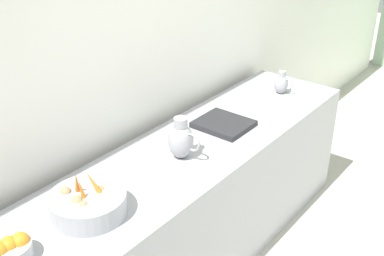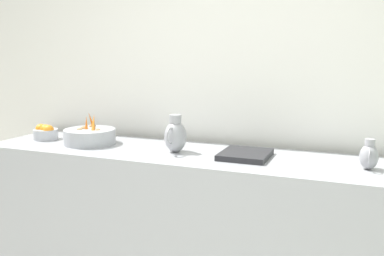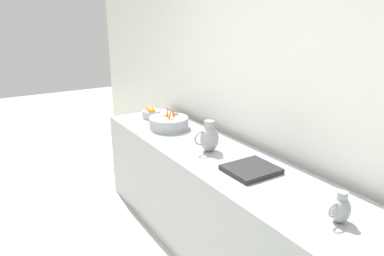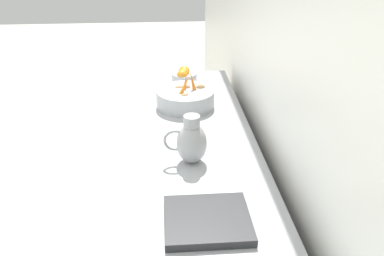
{
  "view_description": "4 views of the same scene",
  "coord_description": "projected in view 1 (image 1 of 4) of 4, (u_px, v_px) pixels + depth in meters",
  "views": [
    {
      "loc": [
        0.08,
        -2.15,
        2.32
      ],
      "look_at": [
        -1.45,
        -0.2,
        1.03
      ],
      "focal_mm": 45.14,
      "sensor_mm": 36.0,
      "label": 1
    },
    {
      "loc": [
        1.08,
        0.85,
        1.52
      ],
      "look_at": [
        -1.41,
        -0.14,
        1.06
      ],
      "focal_mm": 39.75,
      "sensor_mm": 36.0,
      "label": 2
    },
    {
      "loc": [
        0.06,
        1.9,
        1.93
      ],
      "look_at": [
        -1.36,
        -0.36,
        1.07
      ],
      "focal_mm": 33.49,
      "sensor_mm": 36.0,
      "label": 3
    },
    {
      "loc": [
        -1.34,
        1.46,
        1.95
      ],
      "look_at": [
        -1.48,
        -0.33,
        1.04
      ],
      "focal_mm": 38.28,
      "sensor_mm": 36.0,
      "label": 4
    }
  ],
  "objects": [
    {
      "name": "tile_wall_left",
      "position": [
        180.0,
        18.0,
        3.21
      ],
      "size": [
        0.1,
        8.06,
        3.0
      ],
      "primitive_type": "cube",
      "color": "white",
      "rests_on": "ground_plane"
    },
    {
      "name": "metal_pitcher_tall",
      "position": [
        181.0,
        140.0,
        2.77
      ],
      "size": [
        0.21,
        0.15,
        0.25
      ],
      "color": "#939399",
      "rests_on": "prep_counter"
    },
    {
      "name": "vegetable_colander",
      "position": [
        88.0,
        204.0,
        2.32
      ],
      "size": [
        0.37,
        0.37,
        0.23
      ],
      "color": "#9EA0A5",
      "rests_on": "prep_counter"
    },
    {
      "name": "orange_bowl",
      "position": [
        10.0,
        250.0,
        2.04
      ],
      "size": [
        0.18,
        0.18,
        0.12
      ],
      "color": "#ADAFB5",
      "rests_on": "prep_counter"
    },
    {
      "name": "metal_pitcher_short",
      "position": [
        281.0,
        83.0,
        3.63
      ],
      "size": [
        0.15,
        0.1,
        0.18
      ],
      "color": "#939399",
      "rests_on": "prep_counter"
    },
    {
      "name": "counter_sink_basin",
      "position": [
        224.0,
        124.0,
        3.16
      ],
      "size": [
        0.34,
        0.3,
        0.04
      ],
      "primitive_type": "cube",
      "color": "#232326",
      "rests_on": "prep_counter"
    },
    {
      "name": "prep_counter",
      "position": [
        187.0,
        209.0,
        3.09
      ],
      "size": [
        0.7,
        2.92,
        0.87
      ],
      "primitive_type": "cube",
      "color": "#9EA0A5",
      "rests_on": "ground_plane"
    }
  ]
}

